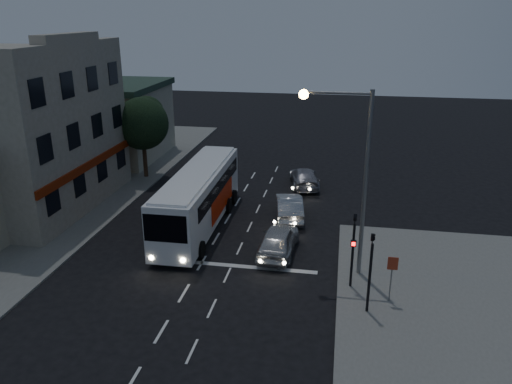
% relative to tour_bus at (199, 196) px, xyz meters
% --- Properties ---
extents(ground, '(120.00, 120.00, 0.00)m').
position_rel_tour_bus_xyz_m(ground, '(1.42, -6.59, -1.92)').
color(ground, black).
extents(sidewalk_near, '(12.00, 24.00, 0.12)m').
position_rel_tour_bus_xyz_m(sidewalk_near, '(14.42, -10.59, -1.86)').
color(sidewalk_near, slate).
rests_on(sidewalk_near, ground).
extents(sidewalk_far, '(12.00, 50.00, 0.12)m').
position_rel_tour_bus_xyz_m(sidewalk_far, '(-11.58, 1.41, -1.86)').
color(sidewalk_far, slate).
rests_on(sidewalk_far, ground).
extents(road_markings, '(8.00, 30.55, 0.01)m').
position_rel_tour_bus_xyz_m(road_markings, '(2.70, -3.28, -1.92)').
color(road_markings, silver).
rests_on(road_markings, ground).
extents(tour_bus, '(2.75, 11.62, 3.55)m').
position_rel_tour_bus_xyz_m(tour_bus, '(0.00, 0.00, 0.00)').
color(tour_bus, white).
rests_on(tour_bus, ground).
extents(car_suv, '(2.03, 4.57, 1.53)m').
position_rel_tour_bus_xyz_m(car_suv, '(5.18, -2.79, -1.16)').
color(car_suv, silver).
rests_on(car_suv, ground).
extents(car_sedan_a, '(2.29, 4.68, 1.48)m').
position_rel_tour_bus_xyz_m(car_sedan_a, '(5.20, 2.28, -1.18)').
color(car_sedan_a, '#B8B7BA').
rests_on(car_sedan_a, ground).
extents(car_sedan_b, '(2.78, 4.96, 1.36)m').
position_rel_tour_bus_xyz_m(car_sedan_b, '(5.62, 8.55, -1.24)').
color(car_sedan_b, '#9796A0').
rests_on(car_sedan_b, ground).
extents(traffic_signal_main, '(0.25, 0.35, 4.10)m').
position_rel_tour_bus_xyz_m(traffic_signal_main, '(9.02, -5.81, 0.50)').
color(traffic_signal_main, black).
rests_on(traffic_signal_main, sidewalk_near).
extents(traffic_signal_side, '(0.18, 0.15, 4.10)m').
position_rel_tour_bus_xyz_m(traffic_signal_side, '(9.72, -7.79, 0.50)').
color(traffic_signal_side, black).
rests_on(traffic_signal_side, sidewalk_near).
extents(regulatory_sign, '(0.45, 0.12, 2.20)m').
position_rel_tour_bus_xyz_m(regulatory_sign, '(10.72, -6.83, -0.32)').
color(regulatory_sign, slate).
rests_on(regulatory_sign, sidewalk_near).
extents(streetlight, '(3.32, 0.44, 9.00)m').
position_rel_tour_bus_xyz_m(streetlight, '(8.76, -4.39, 3.81)').
color(streetlight, slate).
rests_on(streetlight, sidewalk_near).
extents(main_building, '(10.12, 12.00, 11.00)m').
position_rel_tour_bus_xyz_m(main_building, '(-12.54, 1.41, 3.24)').
color(main_building, gray).
rests_on(main_building, sidewalk_far).
extents(low_building_north, '(9.40, 9.40, 6.50)m').
position_rel_tour_bus_xyz_m(low_building_north, '(-12.08, 13.41, 1.47)').
color(low_building_north, '#B7AF9D').
rests_on(low_building_north, sidewalk_far).
extents(street_tree, '(4.00, 4.00, 6.20)m').
position_rel_tour_bus_xyz_m(street_tree, '(-6.79, 8.43, 2.58)').
color(street_tree, black).
rests_on(street_tree, sidewalk_far).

